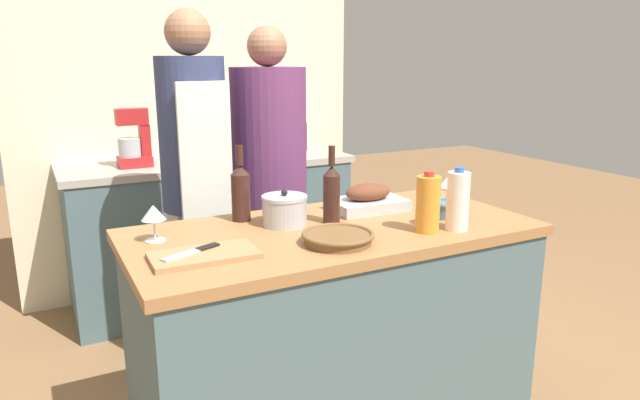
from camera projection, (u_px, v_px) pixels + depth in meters
kitchen_island at (333, 337)px, 2.21m from camera, size 1.50×0.71×0.89m
back_counter at (212, 230)px, 3.57m from camera, size 1.72×0.60×0.91m
back_wall at (190, 95)px, 3.67m from camera, size 2.22×0.10×2.55m
roasting_pan at (368, 200)px, 2.34m from camera, size 0.31×0.21×0.11m
wicker_basket at (338, 237)px, 1.91m from camera, size 0.25×0.25×0.04m
cutting_board at (204, 255)px, 1.78m from camera, size 0.34×0.18×0.02m
stock_pot at (285, 210)px, 2.12m from camera, size 0.17×0.17×0.14m
mixing_bowl at (444, 207)px, 2.24m from camera, size 0.13×0.13×0.07m
juice_jug at (428, 204)px, 2.03m from camera, size 0.09×0.09×0.22m
milk_jug at (458, 201)px, 2.05m from camera, size 0.08×0.08×0.23m
wine_bottle_green at (241, 191)px, 2.17m from camera, size 0.07×0.07×0.29m
wine_bottle_dark at (332, 193)px, 2.14m from camera, size 0.06×0.06×0.29m
wine_glass_left at (153, 214)px, 1.92m from camera, size 0.08×0.08×0.13m
wine_glass_right at (448, 182)px, 2.43m from camera, size 0.08×0.08×0.12m
knife_chef at (193, 252)px, 1.77m from camera, size 0.20×0.11×0.01m
stand_mixer at (134, 143)px, 3.19m from camera, size 0.18×0.14×0.33m
condiment_bottle_tall at (261, 142)px, 3.71m from camera, size 0.06×0.06×0.15m
condiment_bottle_short at (302, 136)px, 3.78m from camera, size 0.07×0.07×0.20m
person_cook_aproned at (196, 180)px, 2.61m from camera, size 0.30×0.31×1.71m
person_cook_guest at (270, 179)px, 2.87m from camera, size 0.37×0.37×1.65m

